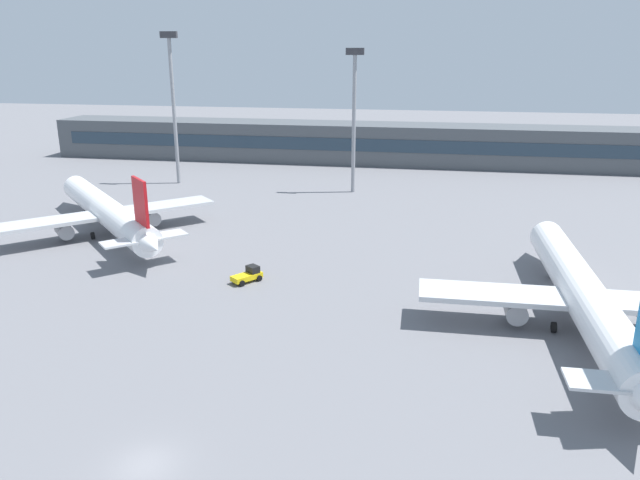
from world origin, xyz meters
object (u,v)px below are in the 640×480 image
object	(u,v)px
airplane_near	(581,292)
floodlight_tower_east	(173,99)
baggage_tug_yellow	(248,275)
airplane_mid	(105,210)
floodlight_tower_west	(354,111)

from	to	relation	value
airplane_near	floodlight_tower_east	world-z (taller)	floodlight_tower_east
baggage_tug_yellow	floodlight_tower_east	world-z (taller)	floodlight_tower_east
airplane_mid	airplane_near	bearing A→B (deg)	-18.54
airplane_mid	baggage_tug_yellow	distance (m)	30.08
floodlight_tower_east	floodlight_tower_west	bearing A→B (deg)	-2.66
airplane_mid	floodlight_tower_east	distance (m)	36.50
floodlight_tower_east	airplane_mid	bearing A→B (deg)	-84.55
airplane_near	floodlight_tower_east	distance (m)	84.78
airplane_near	baggage_tug_yellow	size ratio (longest dim) A/B	11.75
airplane_near	airplane_mid	bearing A→B (deg)	161.46
airplane_mid	floodlight_tower_east	world-z (taller)	floodlight_tower_east
floodlight_tower_east	baggage_tug_yellow	bearing A→B (deg)	-59.37
airplane_near	floodlight_tower_west	size ratio (longest dim) A/B	1.72
baggage_tug_yellow	floodlight_tower_west	world-z (taller)	floodlight_tower_west
floodlight_tower_east	airplane_near	bearing A→B (deg)	-40.37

